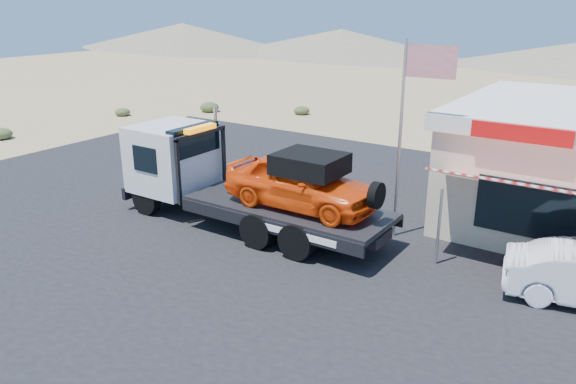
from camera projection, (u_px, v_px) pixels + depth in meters
name	position (u px, v px, depth m)	size (l,w,h in m)	color
ground	(184.00, 251.00, 16.62)	(120.00, 120.00, 0.00)	#9F895A
asphalt_lot	(296.00, 232.00, 17.92)	(32.00, 24.00, 0.02)	black
tow_truck	(244.00, 177.00, 17.94)	(9.26, 2.75, 3.10)	black
flagpole	(409.00, 119.00, 16.33)	(1.55, 0.10, 6.00)	#99999E
desert_scrub	(72.00, 133.00, 29.88)	(25.14, 36.63, 0.68)	#364726
distant_hills	(458.00, 47.00, 64.44)	(126.00, 48.00, 4.20)	#726B59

